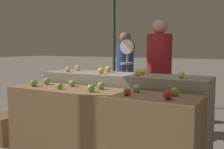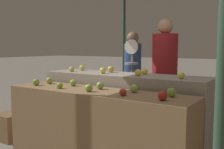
{
  "view_description": "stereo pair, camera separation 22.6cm",
  "coord_description": "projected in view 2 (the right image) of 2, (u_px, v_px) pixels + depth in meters",
  "views": [
    {
      "loc": [
        1.5,
        -2.36,
        1.36
      ],
      "look_at": [
        0.02,
        0.3,
        1.05
      ],
      "focal_mm": 42.0,
      "sensor_mm": 36.0,
      "label": 1
    },
    {
      "loc": [
        1.69,
        -2.24,
        1.36
      ],
      "look_at": [
        0.02,
        0.3,
        1.05
      ],
      "focal_mm": 42.0,
      "sensor_mm": 36.0,
      "label": 2
    }
  ],
  "objects": [
    {
      "name": "apple_front_5",
      "position": [
        49.0,
        80.0,
        3.37
      ],
      "size": [
        0.09,
        0.09,
        0.09
      ],
      "primitive_type": "sphere",
      "color": "#8EB247",
      "rests_on": "display_counter_front"
    },
    {
      "name": "display_counter_front",
      "position": [
        95.0,
        131.0,
        2.88
      ],
      "size": [
        2.18,
        0.55,
        0.9
      ],
      "primitive_type": "cube",
      "color": "olive",
      "rests_on": "ground_plane"
    },
    {
      "name": "display_counter_back",
      "position": [
        123.0,
        113.0,
        3.37
      ],
      "size": [
        2.18,
        0.55,
        1.02
      ],
      "primitive_type": "cube",
      "color": "gray",
      "rests_on": "ground_plane"
    },
    {
      "name": "apple_front_8",
      "position": [
        134.0,
        89.0,
        2.7
      ],
      "size": [
        0.09,
        0.09,
        0.09
      ],
      "primitive_type": "sphere",
      "color": "#8EB247",
      "rests_on": "display_counter_front"
    },
    {
      "name": "apple_front_7",
      "position": [
        100.0,
        85.0,
        2.92
      ],
      "size": [
        0.08,
        0.08,
        0.08
      ],
      "primitive_type": "sphere",
      "color": "#84AD3D",
      "rests_on": "display_counter_front"
    },
    {
      "name": "apple_back_0",
      "position": [
        72.0,
        69.0,
        3.64
      ],
      "size": [
        0.07,
        0.07,
        0.07
      ],
      "primitive_type": "sphere",
      "color": "gold",
      "rests_on": "display_counter_back"
    },
    {
      "name": "apple_back_3",
      "position": [
        181.0,
        75.0,
        2.81
      ],
      "size": [
        0.07,
        0.07,
        0.07
      ],
      "primitive_type": "sphere",
      "color": "yellow",
      "rests_on": "display_counter_back"
    },
    {
      "name": "person_vendor_at_scale",
      "position": [
        165.0,
        68.0,
        4.05
      ],
      "size": [
        0.52,
        0.52,
        1.8
      ],
      "rotation": [
        0.0,
        0.0,
        3.63
      ],
      "color": "#2D2D38",
      "rests_on": "ground_plane"
    },
    {
      "name": "produce_scale",
      "position": [
        132.0,
        67.0,
        3.96
      ],
      "size": [
        0.24,
        0.2,
        1.49
      ],
      "color": "#99999E",
      "rests_on": "ground_plane"
    },
    {
      "name": "apple_front_9",
      "position": [
        171.0,
        92.0,
        2.46
      ],
      "size": [
        0.09,
        0.09,
        0.09
      ],
      "primitive_type": "sphere",
      "color": "#7AA338",
      "rests_on": "display_counter_front"
    },
    {
      "name": "apple_back_6",
      "position": [
        145.0,
        71.0,
        3.26
      ],
      "size": [
        0.08,
        0.08,
        0.08
      ],
      "primitive_type": "sphere",
      "color": "gold",
      "rests_on": "display_counter_back"
    },
    {
      "name": "wooden_crate_side",
      "position": [
        11.0,
        126.0,
        3.9
      ],
      "size": [
        0.39,
        0.39,
        0.39
      ],
      "primitive_type": "cube",
      "color": "brown",
      "rests_on": "ground_plane"
    },
    {
      "name": "apple_front_6",
      "position": [
        73.0,
        83.0,
        3.16
      ],
      "size": [
        0.08,
        0.08,
        0.08
      ],
      "primitive_type": "sphere",
      "color": "#84AD3D",
      "rests_on": "display_counter_front"
    },
    {
      "name": "apple_back_4",
      "position": [
        82.0,
        68.0,
        3.84
      ],
      "size": [
        0.08,
        0.08,
        0.08
      ],
      "primitive_type": "sphere",
      "color": "yellow",
      "rests_on": "display_counter_back"
    },
    {
      "name": "person_customer_left",
      "position": [
        133.0,
        69.0,
        4.93
      ],
      "size": [
        0.36,
        0.36,
        1.65
      ],
      "rotation": [
        0.0,
        0.0,
        3.01
      ],
      "color": "#2D2D38",
      "rests_on": "ground_plane"
    },
    {
      "name": "apple_front_1",
      "position": [
        60.0,
        85.0,
        2.96
      ],
      "size": [
        0.07,
        0.07,
        0.07
      ],
      "primitive_type": "sphere",
      "color": "#7AA338",
      "rests_on": "display_counter_front"
    },
    {
      "name": "apple_back_5",
      "position": [
        111.0,
        69.0,
        3.54
      ],
      "size": [
        0.09,
        0.09,
        0.09
      ],
      "primitive_type": "sphere",
      "color": "gold",
      "rests_on": "display_counter_back"
    },
    {
      "name": "apple_front_4",
      "position": [
        163.0,
        96.0,
        2.3
      ],
      "size": [
        0.09,
        0.09,
        0.09
      ],
      "primitive_type": "sphere",
      "color": "#AD281E",
      "rests_on": "display_counter_front"
    },
    {
      "name": "apple_back_2",
      "position": [
        138.0,
        73.0,
        3.07
      ],
      "size": [
        0.08,
        0.08,
        0.08
      ],
      "primitive_type": "sphere",
      "color": "gold",
      "rests_on": "display_counter_back"
    },
    {
      "name": "apple_front_3",
      "position": [
        123.0,
        92.0,
        2.52
      ],
      "size": [
        0.07,
        0.07,
        0.07
      ],
      "primitive_type": "sphere",
      "color": "#B72D23",
      "rests_on": "display_counter_front"
    },
    {
      "name": "apple_front_0",
      "position": [
        36.0,
        82.0,
        3.21
      ],
      "size": [
        0.08,
        0.08,
        0.08
      ],
      "primitive_type": "sphere",
      "color": "#7AA338",
      "rests_on": "display_counter_front"
    },
    {
      "name": "apple_front_2",
      "position": [
        89.0,
        88.0,
        2.76
      ],
      "size": [
        0.08,
        0.08,
        0.08
      ],
      "primitive_type": "sphere",
      "color": "#84AD3D",
      "rests_on": "display_counter_front"
    },
    {
      "name": "apple_back_1",
      "position": [
        103.0,
        71.0,
        3.37
      ],
      "size": [
        0.08,
        0.08,
        0.08
      ],
      "primitive_type": "sphere",
      "color": "yellow",
      "rests_on": "display_counter_back"
    }
  ]
}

